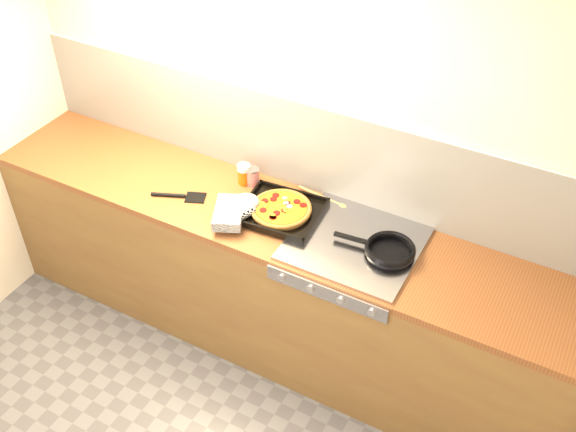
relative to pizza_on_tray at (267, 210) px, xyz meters
The scene contains 9 objects.
room_shell 0.37m from the pizza_on_tray, 86.50° to the left, with size 3.20×3.20×3.20m.
counter_run 0.49m from the pizza_on_tray, 43.20° to the left, with size 3.20×0.62×0.90m.
stovetop 0.47m from the pizza_on_tray, ahead, with size 0.60×0.56×0.02m, color #A1A1A6.
pizza_on_tray is the anchor object (origin of this frame).
frying_pan 0.64m from the pizza_on_tray, ahead, with size 0.40×0.26×0.04m.
tomato_can 0.28m from the pizza_on_tray, 135.50° to the left, with size 0.09×0.09×0.10m.
juice_glass 0.30m from the pizza_on_tray, 143.46° to the left, with size 0.08×0.08×0.12m.
wooden_spoon 0.33m from the pizza_on_tray, 50.07° to the left, with size 0.30×0.07×0.02m.
black_spatula 0.48m from the pizza_on_tray, behind, with size 0.28×0.16×0.02m.
Camera 1 is at (1.30, -1.13, 3.05)m, focal length 42.00 mm.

